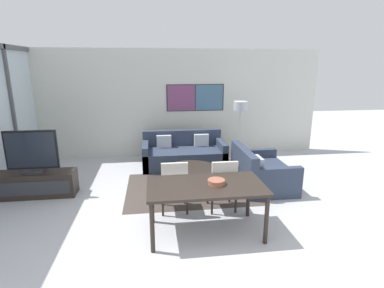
# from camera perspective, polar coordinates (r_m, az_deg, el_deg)

# --- Properties ---
(ground_plane) EXTENTS (24.00, 24.00, 0.00)m
(ground_plane) POSITION_cam_1_polar(r_m,az_deg,el_deg) (3.74, 2.84, -25.09)
(ground_plane) COLOR #B2B2B7
(wall_back) EXTENTS (7.94, 0.09, 2.80)m
(wall_back) POSITION_cam_1_polar(r_m,az_deg,el_deg) (8.00, -3.54, 7.73)
(wall_back) COLOR silver
(wall_back) RESTS_ON ground_plane
(area_rug) EXTENTS (2.56, 1.87, 0.01)m
(area_rug) POSITION_cam_1_polar(r_m,az_deg,el_deg) (6.06, -0.12, -8.40)
(area_rug) COLOR #473D38
(area_rug) RESTS_ON ground_plane
(tv_console) EXTENTS (1.43, 0.44, 0.47)m
(tv_console) POSITION_cam_1_polar(r_m,az_deg,el_deg) (6.36, -27.54, -6.77)
(tv_console) COLOR black
(tv_console) RESTS_ON ground_plane
(television) EXTENTS (0.92, 0.20, 0.79)m
(television) POSITION_cam_1_polar(r_m,az_deg,el_deg) (6.18, -28.22, -1.39)
(television) COLOR #2D2D33
(television) RESTS_ON tv_console
(sofa_main) EXTENTS (1.97, 1.00, 0.80)m
(sofa_main) POSITION_cam_1_polar(r_m,az_deg,el_deg) (7.36, -1.63, -1.96)
(sofa_main) COLOR #2D384C
(sofa_main) RESTS_ON ground_plane
(sofa_side) EXTENTS (1.00, 1.36, 0.80)m
(sofa_side) POSITION_cam_1_polar(r_m,az_deg,el_deg) (6.22, 12.69, -5.54)
(sofa_side) COLOR #2D384C
(sofa_side) RESTS_ON ground_plane
(coffee_table) EXTENTS (1.09, 1.09, 0.42)m
(coffee_table) POSITION_cam_1_polar(r_m,az_deg,el_deg) (5.94, -0.13, -5.64)
(coffee_table) COLOR black
(coffee_table) RESTS_ON ground_plane
(dining_table) EXTENTS (1.66, 0.91, 0.75)m
(dining_table) POSITION_cam_1_polar(r_m,az_deg,el_deg) (4.32, 2.64, -8.65)
(dining_table) COLOR black
(dining_table) RESTS_ON ground_plane
(dining_chair_left) EXTENTS (0.46, 0.46, 0.91)m
(dining_chair_left) POSITION_cam_1_polar(r_m,az_deg,el_deg) (4.97, -3.41, -7.44)
(dining_chair_left) COLOR beige
(dining_chair_left) RESTS_ON ground_plane
(dining_chair_centre) EXTENTS (0.46, 0.46, 0.91)m
(dining_chair_centre) POSITION_cam_1_polar(r_m,az_deg,el_deg) (5.03, 5.88, -7.18)
(dining_chair_centre) COLOR beige
(dining_chair_centre) RESTS_ON ground_plane
(fruit_bowl) EXTENTS (0.25, 0.25, 0.07)m
(fruit_bowl) POSITION_cam_1_polar(r_m,az_deg,el_deg) (4.29, 4.65, -7.15)
(fruit_bowl) COLOR #995642
(fruit_bowl) RESTS_ON dining_table
(floor_lamp) EXTENTS (0.34, 0.34, 1.53)m
(floor_lamp) POSITION_cam_1_polar(r_m,az_deg,el_deg) (7.50, 9.21, 6.27)
(floor_lamp) COLOR #2D2D33
(floor_lamp) RESTS_ON ground_plane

